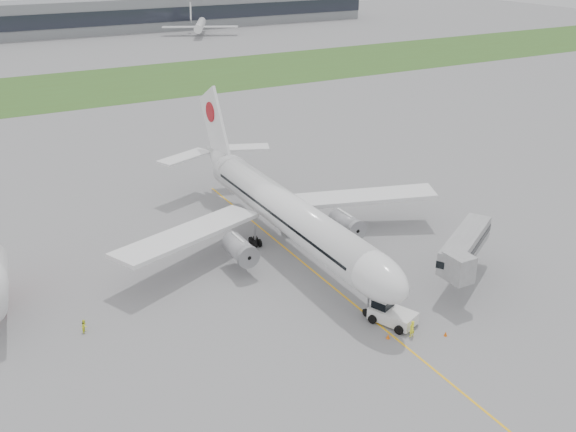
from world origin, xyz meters
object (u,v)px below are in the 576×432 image
airliner (283,208)px  ground_crew_near (412,329)px  pushback_tug (390,312)px  jet_bridge (464,248)px

airliner → ground_crew_near: 25.97m
ground_crew_near → pushback_tug: bearing=-93.2°
airliner → pushback_tug: (1.41, -22.04, -4.49)m
pushback_tug → ground_crew_near: size_ratio=2.91×
jet_bridge → pushback_tug: bearing=160.4°
pushback_tug → ground_crew_near: 3.46m
pushback_tug → ground_crew_near: pushback_tug is taller
pushback_tug → jet_bridge: bearing=-10.6°
jet_bridge → ground_crew_near: 14.35m
jet_bridge → airliner: bearing=94.6°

